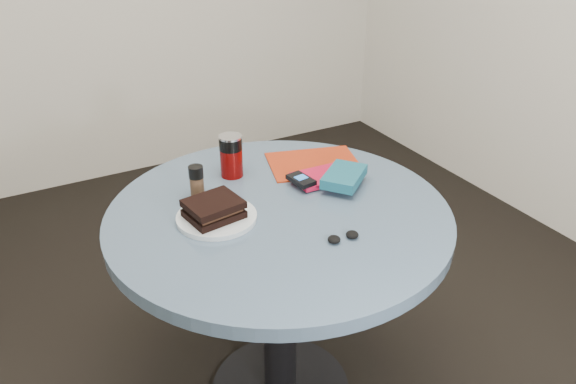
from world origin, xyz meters
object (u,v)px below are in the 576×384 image
sandwich (214,209)px  headphones (343,237)px  magazine (314,163)px  pepper_grinder (197,181)px  novel (344,176)px  mp3_player (301,180)px  red_book (322,177)px  table (279,256)px  soda_can (231,156)px  plate (217,217)px

sandwich → headphones: bearing=-44.0°
magazine → pepper_grinder: bearing=-160.7°
novel → mp3_player: (-0.12, 0.06, -0.01)m
sandwich → red_book: size_ratio=0.90×
sandwich → magazine: bearing=22.6°
table → novel: (0.24, 0.03, 0.20)m
soda_can → novel: 0.36m
plate → soda_can: soda_can is taller
table → sandwich: (-0.19, 0.03, 0.20)m
pepper_grinder → novel: 0.45m
table → sandwich: bearing=170.7°
red_book → soda_can: bearing=146.5°
pepper_grinder → novel: pepper_grinder is taller
soda_can → red_book: 0.30m
mp3_player → sandwich: bearing=-170.0°
sandwich → headphones: (0.26, -0.25, -0.03)m
red_book → headphones: bearing=-110.4°
plate → mp3_player: bearing=9.5°
pepper_grinder → magazine: size_ratio=0.34×
sandwich → red_book: 0.40m
table → pepper_grinder: size_ratio=9.97×
mp3_player → magazine: bearing=45.8°
table → pepper_grinder: 0.34m
plate → sandwich: bearing=-154.2°
sandwich → plate: bearing=25.8°
novel → headphones: bearing=-162.5°
soda_can → red_book: bearing=-35.5°
table → novel: 0.32m
magazine → novel: 0.19m
sandwich → pepper_grinder: size_ratio=1.60×
pepper_grinder → novel: (0.42, -0.16, -0.02)m
soda_can → headphones: soda_can is taller
plate → headphones: 0.36m
novel → mp3_player: 0.13m
mp3_player → plate: bearing=-170.5°
pepper_grinder → magazine: 0.43m
soda_can → mp3_player: (0.15, -0.18, -0.04)m
magazine → headphones: headphones is taller
magazine → red_book: bearing=-92.3°
red_book → headphones: 0.35m
plate → novel: (0.42, -0.01, 0.03)m
soda_can → mp3_player: bearing=-49.5°
mp3_player → red_book: bearing=7.4°
magazine → headphones: (-0.17, -0.43, 0.01)m
soda_can → magazine: 0.29m
mp3_player → headphones: size_ratio=1.07×
pepper_grinder → red_book: (0.38, -0.09, -0.04)m
table → mp3_player: mp3_player is taller
table → headphones: 0.29m
red_book → mp3_player: 0.09m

